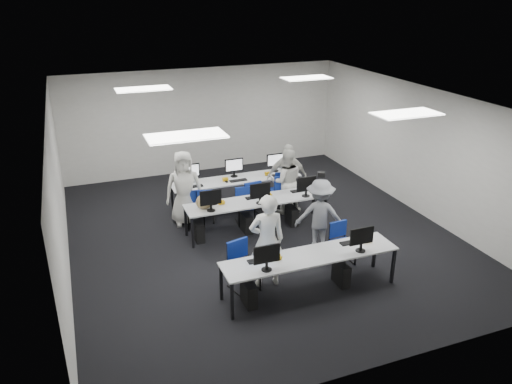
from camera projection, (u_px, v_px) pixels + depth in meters
name	position (u px, v px, depth m)	size (l,w,h in m)	color
room	(261.00, 170.00, 10.49)	(9.00, 9.02, 3.00)	black
ceiling_panels	(261.00, 100.00, 9.92)	(5.20, 4.60, 0.02)	white
desk_front	(310.00, 258.00, 8.73)	(3.20, 0.70, 0.73)	silver
desk_mid	(257.00, 202.00, 10.97)	(3.20, 0.70, 0.73)	silver
desk_back	(237.00, 181.00, 12.18)	(3.20, 0.70, 0.73)	silver
equipment_front	(300.00, 276.00, 8.77)	(2.51, 0.41, 1.19)	#0D41A9
equipment_mid	(249.00, 217.00, 11.02)	(2.91, 0.41, 1.19)	white
equipment_back	(244.00, 192.00, 12.38)	(2.91, 0.41, 1.19)	white
chair_0	(243.00, 275.00, 8.95)	(0.55, 0.58, 0.91)	navy
chair_1	(342.00, 251.00, 9.82)	(0.44, 0.47, 0.82)	navy
chair_2	(195.00, 216.00, 11.30)	(0.42, 0.45, 0.81)	navy
chair_3	(245.00, 212.00, 11.49)	(0.46, 0.49, 0.82)	navy
chair_4	(284.00, 202.00, 11.93)	(0.63, 0.65, 0.97)	navy
chair_5	(206.00, 210.00, 11.61)	(0.52, 0.55, 0.83)	navy
chair_6	(250.00, 203.00, 11.89)	(0.47, 0.51, 0.90)	navy
chair_7	(281.00, 198.00, 12.15)	(0.52, 0.55, 0.95)	navy
handbag	(205.00, 201.00, 10.49)	(0.40, 0.26, 0.33)	olive
student_0	(267.00, 241.00, 8.86)	(0.65, 0.43, 1.78)	silver
student_1	(286.00, 181.00, 11.84)	(0.77, 0.60, 1.59)	silver
student_2	(184.00, 188.00, 11.24)	(0.84, 0.55, 1.73)	silver
student_3	(287.00, 177.00, 12.00)	(0.97, 0.40, 1.65)	silver
photographer	(320.00, 215.00, 10.12)	(1.00, 0.57, 1.54)	gray
dslr_camera	(321.00, 174.00, 9.97)	(0.14, 0.18, 0.10)	black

